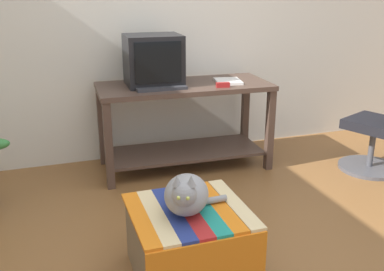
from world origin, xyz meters
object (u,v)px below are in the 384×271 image
Objects in this scene: book at (228,81)px; cat at (186,194)px; tv_monitor at (153,61)px; keyboard at (161,88)px; office_chair at (381,128)px; desk at (184,111)px; stapler at (223,85)px; ottoman_with_blanket at (189,242)px.

book reaches higher than cat.
keyboard is (0.01, -0.18, -0.19)m from tv_monitor.
book is at bearing -49.63° from office_chair.
book reaches higher than desk.
cat is at bearing 159.61° from stapler.
stapler reaches higher than book.
keyboard reaches higher than cat.
desk is 1.57m from cat.
tv_monitor is at bearing -44.41° from office_chair.
keyboard reaches higher than ottoman_with_blanket.
ottoman_with_blanket is (-0.82, -1.41, -0.55)m from book.
desk is at bearing -178.46° from book.
stapler reaches higher than cat.
book is at bearing -26.19° from stapler.
ottoman_with_blanket is (-0.21, -1.34, -0.55)m from keyboard.
book is (0.61, 0.07, -0.00)m from keyboard.
office_chair is at bearing 23.02° from ottoman_with_blanket.
tv_monitor reaches higher than book.
tv_monitor is at bearing 82.61° from ottoman_with_blanket.
cat is at bearing 0.11° from office_chair.
desk is 2.37× the size of ottoman_with_blanket.
book is (0.62, -0.11, -0.19)m from tv_monitor.
tv_monitor reaches higher than desk.
keyboard is at bearing -39.21° from office_chair.
office_chair is 1.39m from stapler.
cat is 0.46× the size of office_chair.
office_chair is (1.78, -0.68, -0.56)m from tv_monitor.
tv_monitor is at bearing -179.68° from book.
stapler is at bearing -26.32° from tv_monitor.
book is at bearing 6.70° from keyboard.
tv_monitor reaches higher than ottoman_with_blanket.
keyboard is 0.50m from stapler.
office_chair reaches higher than keyboard.
desk is 3.65× the size of keyboard.
office_chair reaches higher than ottoman_with_blanket.
office_chair is at bearing -98.83° from stapler.
keyboard reaches higher than desk.
office_chair reaches higher than desk.
ottoman_with_blanket is at bearing -104.76° from desk.
office_chair is 8.09× the size of stapler.
tv_monitor is at bearing 169.94° from desk.
keyboard is 0.45× the size of office_chair.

